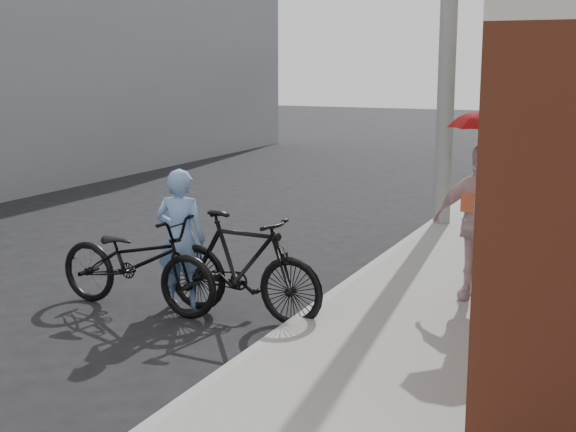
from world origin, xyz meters
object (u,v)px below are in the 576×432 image
Objects in this scene: bike_right at (243,266)px; planter at (519,267)px; bike_left at (137,262)px; kimono_woman at (479,222)px; officer at (181,239)px; utility_pole at (449,14)px.

planter is (2.54, 2.65, -0.37)m from bike_right.
kimono_woman reaches higher than bike_left.
officer is 0.76× the size of bike_left.
bike_left is at bearing -109.90° from utility_pole.
utility_pole reaches higher than planter.
utility_pole is at bearing 120.59° from planter.
bike_right is 3.69m from planter.
utility_pole is 18.98× the size of planter.
bike_left is 1.20× the size of kimono_woman.
kimono_woman is at bearing -103.18° from planter.
utility_pole is at bearing 111.41° from kimono_woman.
kimono_woman is 1.50m from planter.
planter is at bearing -39.65° from bike_right.
planter is (0.29, 1.25, -0.78)m from kimono_woman.
bike_right is at bearing -133.76° from planter.
planter is (1.69, -2.86, -3.28)m from utility_pole.
bike_left is (-2.07, -5.73, -2.95)m from utility_pole.
bike_right is at bearing -98.78° from utility_pole.
planter is (3.35, 2.60, -0.58)m from officer.
bike_right reaches higher than planter.
bike_right is 5.28× the size of planter.
utility_pole is at bearing -4.67° from bike_right.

